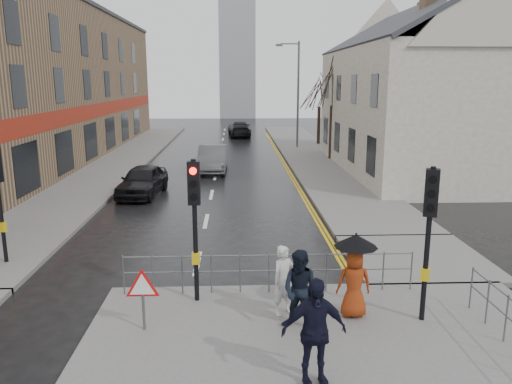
{
  "coord_description": "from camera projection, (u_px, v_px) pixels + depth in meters",
  "views": [
    {
      "loc": [
        1.15,
        -10.9,
        5.27
      ],
      "look_at": [
        1.76,
        3.81,
        1.96
      ],
      "focal_mm": 35.0,
      "sensor_mm": 36.0,
      "label": 1
    }
  ],
  "objects": [
    {
      "name": "traffic_signal_near_right",
      "position": [
        430.0,
        217.0,
        10.43
      ],
      "size": [
        0.34,
        0.33,
        3.4
      ],
      "color": "black",
      "rests_on": "near_pavement"
    },
    {
      "name": "pedestrian_d",
      "position": [
        314.0,
        332.0,
        8.44
      ],
      "size": [
        1.18,
        0.61,
        1.93
      ],
      "primitive_type": "imported",
      "rotation": [
        0.0,
        0.0,
        0.13
      ],
      "color": "black",
      "rests_on": "near_pavement"
    },
    {
      "name": "street_lamp",
      "position": [
        296.0,
        88.0,
        38.23
      ],
      "size": [
        1.83,
        0.25,
        8.0
      ],
      "color": "#595B5E",
      "rests_on": "right_pavement"
    },
    {
      "name": "right_pavement",
      "position": [
        309.0,
        153.0,
        36.35
      ],
      "size": [
        4.0,
        40.0,
        0.14
      ],
      "primitive_type": "cube",
      "color": "#605E5B",
      "rests_on": "ground"
    },
    {
      "name": "warning_sign",
      "position": [
        142.0,
        289.0,
        10.3
      ],
      "size": [
        0.8,
        0.07,
        1.35
      ],
      "color": "#595B5E",
      "rests_on": "near_pavement"
    },
    {
      "name": "ground",
      "position": [
        188.0,
        309.0,
        11.74
      ],
      "size": [
        120.0,
        120.0,
        0.0
      ],
      "primitive_type": "plane",
      "color": "black",
      "rests_on": "ground"
    },
    {
      "name": "left_pavement",
      "position": [
        123.0,
        158.0,
        33.88
      ],
      "size": [
        4.0,
        44.0,
        0.14
      ],
      "primitive_type": "cube",
      "color": "#605E5B",
      "rests_on": "ground"
    },
    {
      "name": "car_far",
      "position": [
        239.0,
        129.0,
        47.44
      ],
      "size": [
        2.3,
        5.06,
        1.44
      ],
      "primitive_type": "imported",
      "rotation": [
        0.0,
        0.0,
        3.2
      ],
      "color": "black",
      "rests_on": "ground"
    },
    {
      "name": "tree_far",
      "position": [
        320.0,
        91.0,
        40.33
      ],
      "size": [
        2.4,
        2.4,
        5.64
      ],
      "color": "#2D2219",
      "rests_on": "right_pavement"
    },
    {
      "name": "traffic_signal_near_left",
      "position": [
        194.0,
        206.0,
        11.4
      ],
      "size": [
        0.28,
        0.27,
        3.4
      ],
      "color": "black",
      "rests_on": "near_pavement"
    },
    {
      "name": "pedestrian_b",
      "position": [
        301.0,
        291.0,
        10.32
      ],
      "size": [
        1.04,
        0.95,
        1.73
      ],
      "primitive_type": "imported",
      "rotation": [
        0.0,
        0.0,
        -0.44
      ],
      "color": "black",
      "rests_on": "near_pavement"
    },
    {
      "name": "building_right_cream",
      "position": [
        423.0,
        89.0,
        28.72
      ],
      "size": [
        9.0,
        16.4,
        10.1
      ],
      "color": "beige",
      "rests_on": "ground"
    },
    {
      "name": "guard_railing_front",
      "position": [
        269.0,
        264.0,
        12.21
      ],
      "size": [
        7.14,
        0.04,
        1.0
      ],
      "color": "#595B5E",
      "rests_on": "near_pavement"
    },
    {
      "name": "pavement_bridge_right",
      "position": [
        415.0,
        258.0,
        14.91
      ],
      "size": [
        4.0,
        4.2,
        0.14
      ],
      "primitive_type": "cube",
      "color": "#605E5B",
      "rests_on": "ground"
    },
    {
      "name": "building_left_terrace",
      "position": [
        28.0,
        84.0,
        31.6
      ],
      "size": [
        8.0,
        42.0,
        10.0
      ],
      "primitive_type": "cube",
      "color": "#8A6B4F",
      "rests_on": "ground"
    },
    {
      "name": "tree_near",
      "position": [
        333.0,
        82.0,
        32.36
      ],
      "size": [
        2.4,
        2.4,
        6.58
      ],
      "color": "#2D2219",
      "rests_on": "right_pavement"
    },
    {
      "name": "pedestrian_with_umbrella",
      "position": [
        355.0,
        270.0,
        10.88
      ],
      "size": [
        0.96,
        0.96,
        1.89
      ],
      "color": "maroon",
      "rests_on": "near_pavement"
    },
    {
      "name": "pedestrian_a",
      "position": [
        284.0,
        280.0,
        11.05
      ],
      "size": [
        0.69,
        0.63,
        1.58
      ],
      "primitive_type": "imported",
      "rotation": [
        0.0,
        0.0,
        0.56
      ],
      "color": "silver",
      "rests_on": "near_pavement"
    },
    {
      "name": "car_mid",
      "position": [
        213.0,
        159.0,
        29.34
      ],
      "size": [
        1.68,
        4.61,
        1.51
      ],
      "primitive_type": "imported",
      "rotation": [
        0.0,
        0.0,
        -0.02
      ],
      "color": "#494C4E",
      "rests_on": "ground"
    },
    {
      "name": "church_tower",
      "position": [
        237.0,
        53.0,
        70.26
      ],
      "size": [
        5.0,
        5.0,
        18.0
      ],
      "primitive_type": "cube",
      "color": "#97999F",
      "rests_on": "ground"
    },
    {
      "name": "car_parked",
      "position": [
        143.0,
        181.0,
        23.15
      ],
      "size": [
        2.13,
        4.3,
        1.41
      ],
      "primitive_type": "imported",
      "rotation": [
        0.0,
        0.0,
        -0.12
      ],
      "color": "black",
      "rests_on": "ground"
    }
  ]
}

